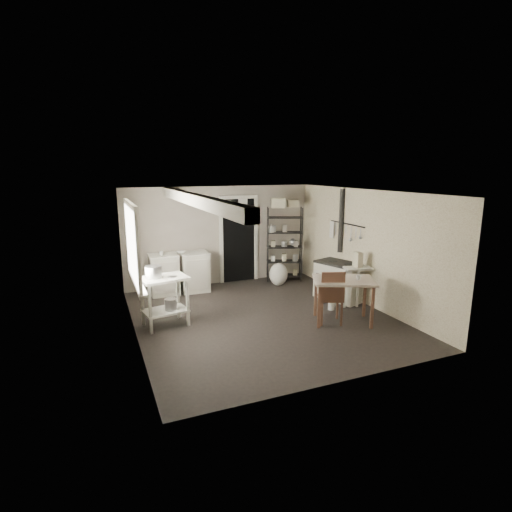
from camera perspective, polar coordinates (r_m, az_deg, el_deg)
name	(u,v)px	position (r m, az deg, el deg)	size (l,w,h in m)	color
floor	(262,317)	(7.48, 0.89, -8.71)	(5.00, 5.00, 0.00)	black
ceiling	(263,192)	(6.99, 0.95, 9.15)	(5.00, 5.00, 0.00)	silver
wall_back	(220,235)	(9.46, -5.11, 2.94)	(4.50, 0.02, 2.30)	#A3988B
wall_front	(343,297)	(5.04, 12.34, -5.77)	(4.50, 0.02, 2.30)	#A3988B
wall_left	(132,268)	(6.61, -17.29, -1.69)	(0.02, 5.00, 2.30)	#A3988B
wall_right	(365,247)	(8.29, 15.35, 1.20)	(0.02, 5.00, 2.30)	#A3988B
window	(131,244)	(6.74, -17.39, 1.60)	(0.12, 1.76, 1.28)	silver
doorway	(239,241)	(9.60, -2.48, 2.21)	(0.96, 0.10, 2.08)	silver
ceiling_beam	(195,200)	(6.62, -8.72, 7.96)	(0.18, 5.00, 0.18)	silver
wallpaper_panel	(365,247)	(8.28, 15.30, 1.20)	(0.01, 5.00, 2.30)	beige
utensil_rail	(346,224)	(8.66, 12.77, 4.49)	(0.06, 1.20, 0.44)	#B2B2B5
prep_table	(165,304)	(7.14, -12.87, -6.67)	(0.77, 0.55, 0.88)	silver
stockpot	(154,275)	(6.97, -14.42, -2.59)	(0.28, 0.28, 0.30)	#B2B2B5
saucepan	(172,279)	(6.98, -11.86, -3.21)	(0.16, 0.16, 0.09)	#B2B2B5
bucket	(171,305)	(7.11, -12.08, -6.85)	(0.21, 0.21, 0.23)	#B2B2B5
base_cabinets	(179,272)	(8.96, -10.89, -2.27)	(1.34, 0.58, 0.88)	beige
mixing_bowl	(181,250)	(8.84, -10.73, 0.80)	(0.26, 0.26, 0.06)	silver
counter_cup	(161,252)	(8.73, -13.37, 0.61)	(0.11, 0.11, 0.09)	silver
shelf_rack	(284,242)	(9.69, 4.08, 1.99)	(0.85, 0.33, 1.79)	black
shelf_jar	(271,225)	(9.50, 2.16, 4.41)	(0.09, 0.10, 0.21)	silver
storage_box_a	(278,198)	(9.43, 3.19, 8.21)	(0.32, 0.28, 0.22)	beige
storage_box_b	(293,199)	(9.67, 5.30, 8.16)	(0.26, 0.24, 0.17)	beige
stove	(340,279)	(8.54, 11.86, -3.19)	(0.55, 1.00, 0.79)	beige
stovepipe	(341,221)	(8.82, 12.09, 4.92)	(0.12, 0.12, 1.51)	black
side_ledge	(357,286)	(8.13, 14.23, -4.18)	(0.53, 0.28, 0.81)	silver
oats_box	(358,257)	(8.01, 14.36, -0.14)	(0.12, 0.20, 0.29)	beige
work_table	(343,302)	(7.30, 12.29, -6.39)	(1.05, 0.73, 0.80)	#C0B2A4
table_cup	(359,280)	(7.18, 14.44, -3.29)	(0.09, 0.09, 0.09)	silver
chair	(330,296)	(7.20, 10.57, -5.69)	(0.40, 0.42, 0.98)	#503022
flour_sack	(279,275)	(9.38, 3.24, -2.79)	(0.44, 0.38, 0.53)	silver
floor_crock	(331,306)	(7.97, 10.68, -7.02)	(0.13, 0.13, 0.16)	silver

